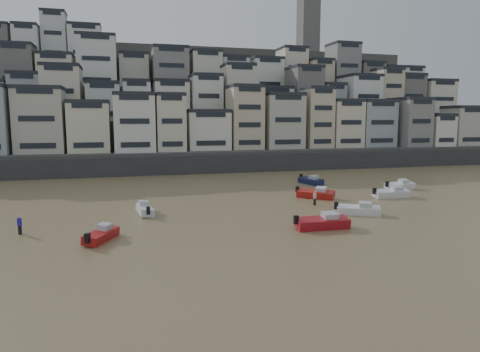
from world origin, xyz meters
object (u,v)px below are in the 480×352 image
object	(u,v)px
boat_i	(311,180)
boat_j	(101,233)
boat_d	(392,192)
boat_f	(145,208)
boat_b	(358,208)
person_pink	(315,198)
boat_e	(316,193)
boat_a	(322,221)
person_blue	(20,225)
boat_g	(400,185)

from	to	relation	value
boat_i	boat_j	world-z (taller)	boat_i
boat_d	boat_f	distance (m)	32.42
boat_f	boat_j	size ratio (longest dim) A/B	1.05
boat_j	boat_b	size ratio (longest dim) A/B	0.92
boat_i	boat_f	xyz separation A→B (m)	(-27.02, -15.37, -0.06)
boat_j	person_pink	bearing A→B (deg)	-43.19
boat_e	boat_b	distance (m)	10.25
boat_a	person_blue	world-z (taller)	person_blue
boat_e	person_blue	bearing A→B (deg)	-122.93
boat_i	person_pink	bearing A→B (deg)	-38.08
boat_e	person_pink	world-z (taller)	person_pink
boat_d	boat_a	bearing A→B (deg)	-140.74
boat_d	person_blue	xyz separation A→B (m)	(-43.84, -7.01, 0.12)
boat_a	boat_j	bearing A→B (deg)	178.47
boat_d	person_blue	distance (m)	44.40
boat_f	boat_g	bearing A→B (deg)	-85.29
boat_d	person_pink	bearing A→B (deg)	-169.23
person_pink	boat_b	bearing A→B (deg)	-68.21
boat_e	person_pink	size ratio (longest dim) A/B	3.10
boat_a	boat_f	bearing A→B (deg)	147.64
boat_i	person_pink	distance (m)	17.30
person_pink	boat_a	bearing A→B (deg)	-111.48
boat_d	person_pink	distance (m)	12.28
boat_j	person_blue	bearing A→B (deg)	86.40
boat_d	boat_i	distance (m)	14.98
boat_i	boat_e	size ratio (longest dim) A/B	0.99
boat_g	person_blue	xyz separation A→B (m)	(-49.17, -12.67, 0.16)
boat_d	boat_g	size ratio (longest dim) A/B	1.06
boat_f	person_pink	bearing A→B (deg)	-97.44
boat_j	person_pink	size ratio (longest dim) A/B	2.67
boat_f	boat_g	distance (m)	38.37
boat_f	boat_g	xyz separation A→B (m)	(37.72, 7.05, 0.04)
boat_d	boat_b	world-z (taller)	boat_d
boat_e	boat_j	world-z (taller)	boat_e
boat_g	boat_e	bearing A→B (deg)	-175.26
boat_e	person_blue	distance (m)	35.08
boat_d	boat_b	bearing A→B (deg)	-138.95
boat_f	boat_j	xyz separation A→B (m)	(-4.18, -9.77, -0.03)
boat_i	boat_b	world-z (taller)	boat_i
boat_f	person_blue	distance (m)	12.76
boat_a	boat_j	distance (m)	20.32
person_blue	person_pink	distance (m)	32.12
boat_a	person_pink	size ratio (longest dim) A/B	3.25
boat_j	person_pink	xyz separation A→B (m)	(24.45, 9.22, 0.24)
person_pink	boat_i	bearing A→B (deg)	67.01
boat_b	boat_d	bearing A→B (deg)	66.27
boat_j	boat_b	distance (m)	27.05
boat_e	boat_a	xyz separation A→B (m)	(-6.29, -14.82, 0.04)
boat_g	boat_d	bearing A→B (deg)	-140.99
boat_i	boat_f	world-z (taller)	boat_i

